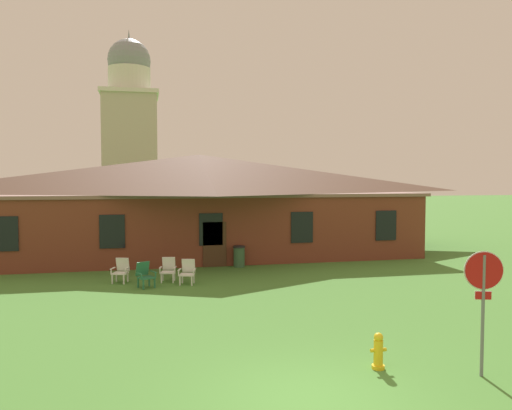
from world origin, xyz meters
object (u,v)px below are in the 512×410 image
lawn_chair_near_door (145,274)px  fire_hydrant (378,352)px  lawn_chair_left_end (168,269)px  trash_bin (239,256)px  lawn_chair_by_porch (121,270)px  lawn_chair_middle (188,271)px  stop_sign (483,288)px

lawn_chair_near_door → fire_hydrant: bearing=-62.5°
lawn_chair_near_door → lawn_chair_left_end: (0.92, 0.92, 0.00)m
lawn_chair_near_door → trash_bin: bearing=39.5°
lawn_chair_by_porch → lawn_chair_left_end: (1.83, -0.21, 0.00)m
lawn_chair_near_door → lawn_chair_middle: 1.66m
fire_hydrant → lawn_chair_left_end: bearing=111.1°
lawn_chair_left_end → lawn_chair_middle: same height
lawn_chair_near_door → stop_sign: bearing=-56.4°
lawn_chair_middle → lawn_chair_by_porch: bearing=161.5°
lawn_chair_left_end → fire_hydrant: bearing=-68.9°
lawn_chair_by_porch → lawn_chair_left_end: same height
lawn_chair_left_end → lawn_chair_near_door: bearing=-135.1°
lawn_chair_near_door → trash_bin: size_ratio=0.98×
lawn_chair_by_porch → lawn_chair_middle: 2.69m
stop_sign → lawn_chair_near_door: (-6.84, 10.28, -1.36)m
stop_sign → fire_hydrant: size_ratio=3.32×
lawn_chair_left_end → stop_sign: bearing=-62.2°
lawn_chair_near_door → lawn_chair_left_end: same height
trash_bin → fire_hydrant: bearing=-87.2°
fire_hydrant → lawn_chair_near_door: bearing=117.5°
stop_sign → lawn_chair_left_end: (-5.92, 11.20, -1.36)m
stop_sign → trash_bin: size_ratio=2.67×
lawn_chair_by_porch → lawn_chair_middle: (2.55, -0.85, 0.00)m
lawn_chair_left_end → fire_hydrant: size_ratio=1.21×
fire_hydrant → stop_sign: bearing=-23.6°
lawn_chair_by_porch → lawn_chair_middle: bearing=-18.5°
lawn_chair_middle → fire_hydrant: 10.26m
lawn_chair_middle → trash_bin: size_ratio=0.98×
stop_sign → fire_hydrant: (-1.92, 0.84, -1.48)m
stop_sign → lawn_chair_near_door: stop_sign is taller
lawn_chair_near_door → lawn_chair_left_end: 1.30m
trash_bin → lawn_chair_near_door: bearing=-140.5°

